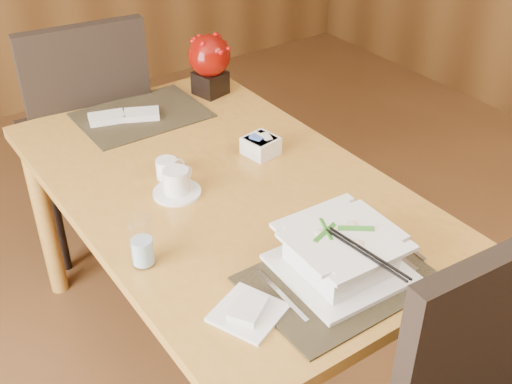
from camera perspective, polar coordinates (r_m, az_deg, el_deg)
dining_table at (r=2.04m, az=-2.99°, el=-1.45°), size 0.90×1.50×0.75m
placemat_near at (r=1.63m, az=7.37°, el=-7.76°), size 0.45×0.33×0.01m
placemat_far at (r=2.41m, az=-10.12°, el=6.75°), size 0.45×0.33×0.01m
soup_setting at (r=1.62m, az=7.56°, el=-5.44°), size 0.31×0.31×0.12m
coffee_cup at (r=1.93m, az=-7.09°, el=0.73°), size 0.15×0.15×0.08m
water_glass at (r=1.65m, az=-10.13°, el=-4.36°), size 0.08×0.08×0.14m
creamer_jug at (r=2.01m, az=-7.94°, el=2.08°), size 0.10×0.10×0.06m
sugar_caddy at (r=2.12m, az=0.43°, el=4.13°), size 0.11×0.11×0.06m
berry_decor at (r=2.50m, az=-4.16°, el=11.53°), size 0.16×0.16×0.24m
napkins_far at (r=2.38m, az=-11.41°, el=6.67°), size 0.27×0.18×0.02m
bread_plate at (r=1.53m, az=-0.69°, el=-10.69°), size 0.20×0.20×0.01m
far_chair at (r=2.72m, az=-14.79°, el=5.70°), size 0.55×0.55×1.06m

